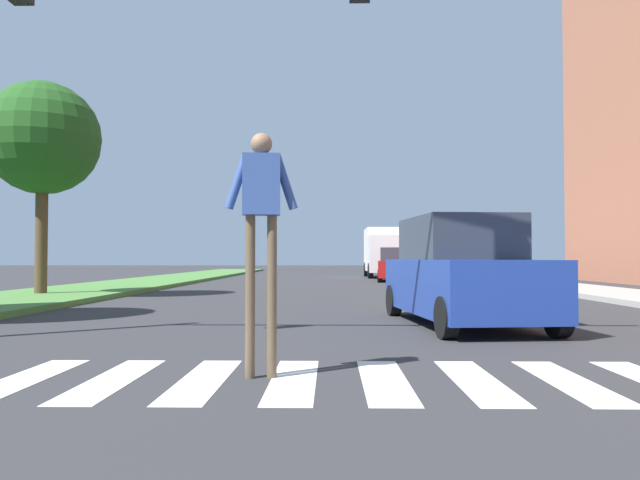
% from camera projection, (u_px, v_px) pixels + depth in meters
% --- Properties ---
extents(ground_plane, '(140.00, 140.00, 0.00)m').
position_uv_depth(ground_plane, '(332.00, 284.00, 27.58)').
color(ground_plane, '#2D2D30').
extents(crosswalk, '(6.75, 2.20, 0.01)m').
position_uv_depth(crosswalk, '(339.00, 380.00, 5.96)').
color(crosswalk, silver).
rests_on(crosswalk, ground_plane).
extents(median_strip, '(4.15, 64.00, 0.15)m').
position_uv_depth(median_strip, '(131.00, 285.00, 25.74)').
color(median_strip, '#477A38').
rests_on(median_strip, ground_plane).
extents(tree_far, '(3.43, 3.43, 6.43)m').
position_uv_depth(tree_far, '(43.00, 139.00, 18.32)').
color(tree_far, '#4C3823').
rests_on(tree_far, median_strip).
extents(sidewalk_right, '(3.00, 64.00, 0.15)m').
position_uv_depth(sidewalk_right, '(543.00, 285.00, 25.43)').
color(sidewalk_right, '#9E9991').
rests_on(sidewalk_right, ground_plane).
extents(traffic_light_gantry, '(8.51, 0.30, 6.00)m').
position_uv_depth(traffic_light_gantry, '(16.00, 28.00, 8.21)').
color(traffic_light_gantry, gold).
rests_on(traffic_light_gantry, median_strip).
extents(pedestrian_performer, '(0.75, 0.28, 2.49)m').
position_uv_depth(pedestrian_performer, '(261.00, 214.00, 6.13)').
color(pedestrian_performer, brown).
rests_on(pedestrian_performer, ground_plane).
extents(suv_crossing, '(2.42, 4.78, 1.97)m').
position_uv_depth(suv_crossing, '(461.00, 273.00, 10.99)').
color(suv_crossing, navy).
rests_on(suv_crossing, ground_plane).
extents(sedan_midblock, '(2.22, 4.66, 1.75)m').
position_uv_depth(sedan_midblock, '(396.00, 266.00, 31.48)').
color(sedan_midblock, maroon).
rests_on(sedan_midblock, ground_plane).
extents(truck_box_delivery, '(2.40, 6.20, 3.10)m').
position_uv_depth(truck_box_delivery, '(385.00, 251.00, 37.81)').
color(truck_box_delivery, silver).
rests_on(truck_box_delivery, ground_plane).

